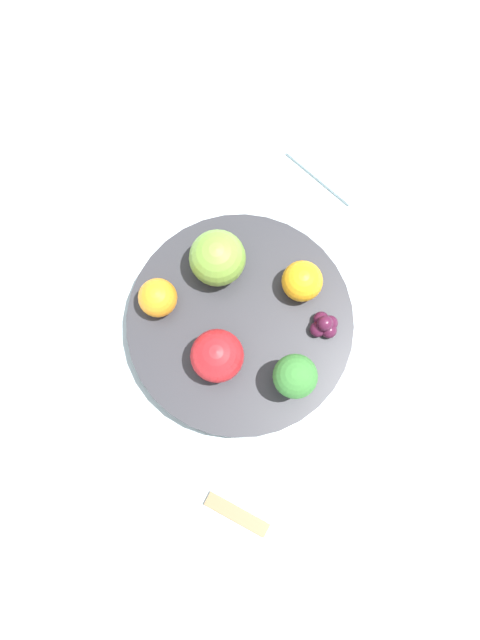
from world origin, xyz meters
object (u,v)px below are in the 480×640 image
(bowl, at_px, (240,324))
(spoon, at_px, (237,514))
(broccoli, at_px, (295,376))
(apple_green, at_px, (217,258))
(apple_red, at_px, (217,356))
(orange_back, at_px, (158,298))
(orange_front, at_px, (300,278))
(grape_cluster, at_px, (325,325))
(napkin, at_px, (345,151))

(bowl, distance_m, spoon, 0.21)
(bowl, xyz_separation_m, broccoli, (0.01, -0.09, 0.06))
(bowl, bearing_deg, apple_green, 79.89)
(apple_red, xyz_separation_m, orange_back, (-0.02, 0.09, -0.01))
(broccoli, relative_size, orange_front, 1.48)
(apple_red, xyz_separation_m, grape_cluster, (0.12, -0.03, -0.02))
(apple_green, height_order, orange_front, apple_green)
(apple_red, xyz_separation_m, apple_green, (0.06, 0.09, 0.00))
(bowl, relative_size, broccoli, 3.79)
(napkin, bearing_deg, bowl, -151.31)
(grape_cluster, bearing_deg, napkin, 50.03)
(spoon, bearing_deg, apple_green, 63.48)
(bowl, relative_size, napkin, 2.01)
(napkin, relative_size, spoon, 1.77)
(orange_back, bearing_deg, spoon, -100.49)
(apple_red, relative_size, apple_green, 0.92)
(bowl, bearing_deg, spoon, -121.87)
(apple_green, relative_size, grape_cluster, 1.90)
(bowl, bearing_deg, grape_cluster, -34.67)
(apple_green, xyz_separation_m, spoon, (-0.12, -0.25, -0.06))
(orange_back, relative_size, spoon, 0.60)
(apple_red, relative_size, spoon, 0.80)
(broccoli, distance_m, apple_red, 0.09)
(broccoli, distance_m, apple_green, 0.16)
(apple_green, xyz_separation_m, orange_back, (-0.08, -0.00, -0.01))
(apple_red, relative_size, napkin, 0.45)
(orange_back, distance_m, grape_cluster, 0.19)
(broccoli, height_order, apple_green, broccoli)
(broccoli, bearing_deg, orange_front, 54.12)
(apple_red, bearing_deg, bowl, 29.42)
(bowl, relative_size, apple_green, 4.09)
(orange_back, xyz_separation_m, spoon, (-0.05, -0.25, -0.05))
(orange_back, bearing_deg, bowl, -44.95)
(apple_red, xyz_separation_m, napkin, (0.27, 0.15, -0.06))
(spoon, bearing_deg, orange_back, 79.51)
(orange_front, distance_m, grape_cluster, 0.06)
(broccoli, relative_size, apple_red, 1.17)
(grape_cluster, bearing_deg, apple_green, 118.04)
(apple_green, relative_size, orange_back, 1.45)
(broccoli, xyz_separation_m, orange_front, (0.07, 0.09, -0.02))
(napkin, xyz_separation_m, spoon, (-0.34, -0.30, 0.00))
(orange_back, height_order, spoon, orange_back)
(apple_green, xyz_separation_m, napkin, (0.21, 0.05, -0.06))
(orange_front, bearing_deg, orange_back, 156.90)
(apple_green, distance_m, grape_cluster, 0.14)
(apple_red, bearing_deg, broccoli, -47.08)
(bowl, bearing_deg, orange_back, 135.05)
(apple_green, bearing_deg, spoon, -116.52)
(orange_front, relative_size, napkin, 0.36)
(apple_red, height_order, apple_green, apple_green)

